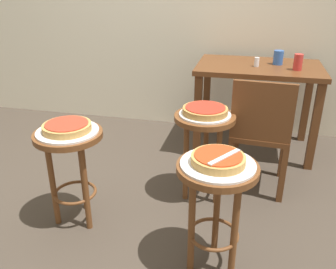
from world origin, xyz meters
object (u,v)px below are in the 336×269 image
object	(u,v)px
dining_table	(258,80)
cup_near_edge	(298,62)
serving_plate_foreground	(218,164)
pizza_middle	(67,127)
stool_leftside	(204,137)
pizza_foreground	(218,159)
serving_plate_leftside	(205,114)
stool_middle	(71,156)
cup_far_edge	(278,58)
pizza_leftside	(205,110)
pizza_server_knife	(224,157)
condiment_shaker	(257,62)
serving_plate_middle	(68,131)
wooden_chair	(260,131)
stool_foreground	(216,192)

from	to	relation	value
dining_table	cup_near_edge	distance (m)	0.36
serving_plate_foreground	pizza_middle	xyz separation A→B (m)	(-0.90, 0.20, 0.03)
serving_plate_foreground	stool_leftside	world-z (taller)	serving_plate_foreground
pizza_foreground	serving_plate_leftside	distance (m)	0.67
stool_middle	cup_near_edge	bearing A→B (deg)	42.10
stool_leftside	cup_far_edge	distance (m)	1.11
pizza_leftside	cup_far_edge	xyz separation A→B (m)	(0.48, 0.94, 0.17)
stool_leftside	cup_far_edge	bearing A→B (deg)	63.00
cup_near_edge	serving_plate_leftside	bearing A→B (deg)	-128.74
serving_plate_leftside	pizza_server_knife	xyz separation A→B (m)	(0.18, -0.68, 0.06)
pizza_leftside	condiment_shaker	bearing A→B (deg)	69.67
stool_leftside	dining_table	world-z (taller)	dining_table
pizza_server_knife	stool_middle	bearing A→B (deg)	110.43
cup_far_edge	pizza_server_knife	distance (m)	1.64
stool_middle	serving_plate_middle	distance (m)	0.16
pizza_middle	stool_leftside	size ratio (longest dim) A/B	0.45
pizza_foreground	stool_middle	distance (m)	0.94
stool_middle	pizza_leftside	distance (m)	0.90
serving_plate_middle	condiment_shaker	world-z (taller)	condiment_shaker
pizza_middle	cup_near_edge	world-z (taller)	cup_near_edge
stool_middle	serving_plate_middle	xyz separation A→B (m)	(0.00, -0.00, 0.16)
cup_far_edge	condiment_shaker	bearing A→B (deg)	-146.25
stool_middle	cup_far_edge	distance (m)	1.89
pizza_leftside	pizza_foreground	bearing A→B (deg)	-76.80
wooden_chair	cup_far_edge	bearing A→B (deg)	81.94
pizza_foreground	dining_table	xyz separation A→B (m)	(0.18, 1.54, -0.01)
pizza_middle	stool_middle	bearing A→B (deg)	90.00
serving_plate_foreground	dining_table	size ratio (longest dim) A/B	0.36
stool_middle	dining_table	bearing A→B (deg)	51.28
pizza_foreground	cup_far_edge	bearing A→B (deg)	78.51
serving_plate_middle	pizza_server_knife	world-z (taller)	pizza_server_knife
pizza_middle	pizza_leftside	bearing A→B (deg)	31.73
condiment_shaker	pizza_leftside	bearing A→B (deg)	-110.33
cup_near_edge	cup_far_edge	distance (m)	0.22
stool_leftside	pizza_foreground	bearing A→B (deg)	-76.80
serving_plate_leftside	serving_plate_middle	bearing A→B (deg)	-148.27
stool_leftside	serving_plate_leftside	xyz separation A→B (m)	(0.00, 0.00, 0.16)
pizza_middle	condiment_shaker	world-z (taller)	condiment_shaker
cup_near_edge	stool_foreground	bearing A→B (deg)	-108.08
serving_plate_leftside	condiment_shaker	world-z (taller)	condiment_shaker
serving_plate_leftside	dining_table	size ratio (longest dim) A/B	0.33
stool_leftside	serving_plate_leftside	world-z (taller)	serving_plate_leftside
dining_table	wooden_chair	bearing A→B (deg)	-86.73
stool_foreground	serving_plate_leftside	bearing A→B (deg)	103.20
pizza_foreground	pizza_leftside	xyz separation A→B (m)	(-0.15, 0.66, -0.00)
pizza_middle	dining_table	distance (m)	1.72
serving_plate_middle	stool_middle	bearing A→B (deg)	90.00
cup_far_edge	serving_plate_leftside	bearing A→B (deg)	-117.00
stool_leftside	pizza_server_knife	xyz separation A→B (m)	(0.18, -0.68, 0.21)
pizza_leftside	cup_near_edge	xyz separation A→B (m)	(0.62, 0.77, 0.18)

